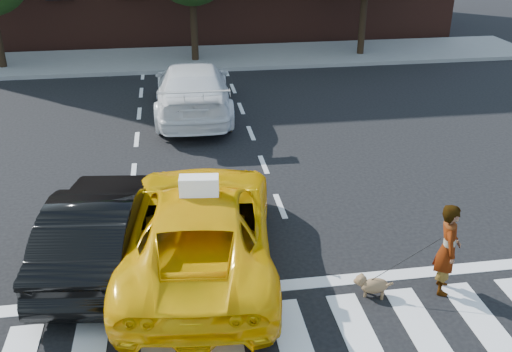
# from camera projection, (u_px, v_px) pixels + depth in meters

# --- Properties ---
(stop_line) EXTENTS (12.00, 0.30, 0.01)m
(stop_line) POSITION_uv_depth(u_px,v_px,m) (218.00, 292.00, 9.58)
(stop_line) COLOR silver
(stop_line) RESTS_ON ground
(sidewalk_far) EXTENTS (30.00, 4.00, 0.15)m
(sidewalk_far) POSITION_uv_depth(u_px,v_px,m) (183.00, 59.00, 23.73)
(sidewalk_far) COLOR slate
(sidewalk_far) RESTS_ON ground
(taxi) EXTENTS (3.08, 5.67, 1.51)m
(taxi) POSITION_uv_depth(u_px,v_px,m) (201.00, 227.00, 10.03)
(taxi) COLOR #FAB705
(taxi) RESTS_ON ground
(black_sedan) EXTENTS (1.97, 4.38, 1.39)m
(black_sedan) POSITION_uv_depth(u_px,v_px,m) (99.00, 227.00, 10.13)
(black_sedan) COLOR black
(black_sedan) RESTS_ON ground
(white_suv) EXTENTS (2.42, 5.60, 1.61)m
(white_suv) POSITION_uv_depth(u_px,v_px,m) (193.00, 89.00, 17.36)
(white_suv) COLOR white
(white_suv) RESTS_ON ground
(woman) EXTENTS (0.56, 0.68, 1.61)m
(woman) POSITION_uv_depth(u_px,v_px,m) (448.00, 249.00, 9.30)
(woman) COLOR #999999
(woman) RESTS_ON ground
(dog) EXTENTS (0.62, 0.43, 0.37)m
(dog) POSITION_uv_depth(u_px,v_px,m) (372.00, 285.00, 9.40)
(dog) COLOR #92744A
(dog) RESTS_ON ground
(taxi_sign) EXTENTS (0.68, 0.35, 0.32)m
(taxi_sign) POSITION_uv_depth(u_px,v_px,m) (199.00, 186.00, 9.45)
(taxi_sign) COLOR white
(taxi_sign) RESTS_ON taxi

